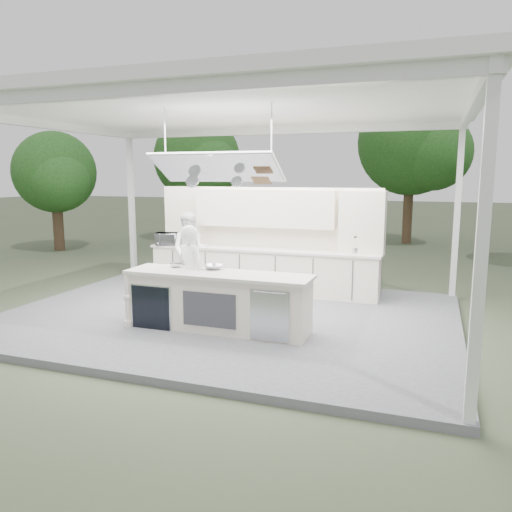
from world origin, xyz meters
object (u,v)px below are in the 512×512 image
at_px(demo_island, 217,301).
at_px(head_chef, 191,274).
at_px(back_counter, 262,270).
at_px(sous_chef, 190,251).

height_order(demo_island, head_chef, head_chef).
relative_size(back_counter, sous_chef, 2.96).
xyz_separation_m(demo_island, head_chef, (-0.56, 0.21, 0.37)).
height_order(back_counter, head_chef, head_chef).
bearing_deg(back_counter, head_chef, -98.38).
distance_m(head_chef, sous_chef, 2.53).
height_order(demo_island, sous_chef, sous_chef).
xyz_separation_m(back_counter, sous_chef, (-1.55, -0.35, 0.38)).
height_order(demo_island, back_counter, same).
distance_m(back_counter, head_chef, 2.65).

